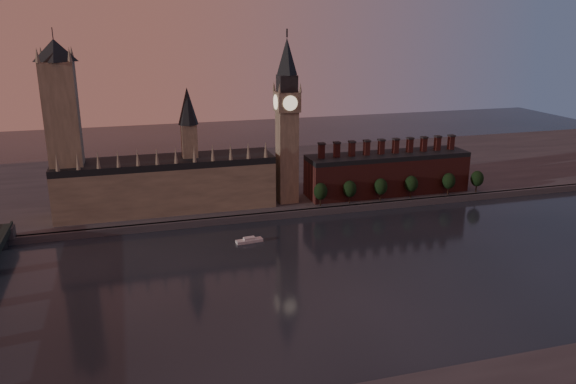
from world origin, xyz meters
name	(u,v)px	position (x,y,z in m)	size (l,w,h in m)	color
ground	(332,281)	(0.00, 0.00, 0.00)	(900.00, 900.00, 0.00)	black
north_bank	(249,178)	(0.00, 178.04, 2.00)	(900.00, 182.00, 4.00)	#4B4B50
palace_of_westminster	(168,181)	(-64.41, 114.91, 21.63)	(130.00, 30.30, 74.00)	gray
victoria_tower	(63,125)	(-120.00, 115.00, 59.09)	(24.00, 24.00, 108.00)	gray
big_ben	(287,120)	(10.00, 110.00, 56.83)	(15.00, 15.00, 107.00)	gray
chimney_block	(387,173)	(80.00, 110.00, 17.82)	(110.00, 25.00, 37.00)	#5A2622
embankment_tree_0	(321,191)	(27.49, 94.87, 13.47)	(8.60, 8.60, 14.88)	black
embankment_tree_1	(350,189)	(47.00, 94.83, 13.47)	(8.60, 8.60, 14.88)	black
embankment_tree_2	(381,187)	(68.15, 94.18, 13.47)	(8.60, 8.60, 14.88)	black
embankment_tree_3	(411,184)	(90.23, 94.64, 13.47)	(8.60, 8.60, 14.88)	black
embankment_tree_4	(449,181)	(117.40, 93.88, 13.47)	(8.60, 8.60, 14.88)	black
embankment_tree_5	(477,179)	(138.94, 93.59, 13.47)	(8.60, 8.60, 14.88)	black
river_boat	(249,240)	(-26.58, 56.99, 1.12)	(14.97, 5.73, 2.92)	silver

